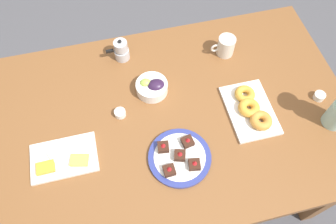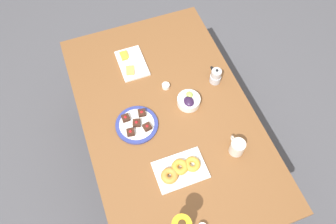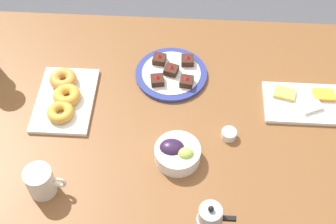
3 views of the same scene
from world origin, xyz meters
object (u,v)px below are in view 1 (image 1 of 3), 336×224
object	(u,v)px
dining_table	(168,126)
grape_bowl	(152,87)
jam_cup_honey	(120,113)
jam_cup_berry	(319,96)
dessert_plate	(178,157)
coffee_mug	(226,46)
croissant_platter	(251,109)
moka_pot	(121,51)
cheese_platter	(64,158)

from	to	relation	value
dining_table	grape_bowl	distance (m)	0.19
jam_cup_honey	jam_cup_berry	bearing A→B (deg)	171.95
dessert_plate	jam_cup_honey	bearing A→B (deg)	-52.87
coffee_mug	jam_cup_honey	size ratio (longest dim) A/B	2.41
dining_table	jam_cup_honey	size ratio (longest dim) A/B	33.33
dining_table	jam_cup_berry	size ratio (longest dim) A/B	33.33
croissant_platter	jam_cup_honey	size ratio (longest dim) A/B	5.83
croissant_platter	jam_cup_honey	world-z (taller)	croissant_platter
dining_table	jam_cup_honey	world-z (taller)	jam_cup_honey
coffee_mug	moka_pot	bearing A→B (deg)	-10.39
dessert_plate	croissant_platter	bearing A→B (deg)	-159.04
jam_cup_berry	cheese_platter	bearing A→B (deg)	1.32
croissant_platter	moka_pot	size ratio (longest dim) A/B	2.35
grape_bowl	jam_cup_berry	xyz separation A→B (m)	(-0.70, 0.21, -0.01)
jam_cup_honey	croissant_platter	bearing A→B (deg)	167.96
jam_cup_honey	moka_pot	bearing A→B (deg)	-101.34
dining_table	cheese_platter	size ratio (longest dim) A/B	6.15
dessert_plate	moka_pot	size ratio (longest dim) A/B	2.11
cheese_platter	moka_pot	size ratio (longest dim) A/B	2.18
dessert_plate	moka_pot	xyz separation A→B (m)	(0.13, -0.56, 0.04)
coffee_mug	grape_bowl	xyz separation A→B (m)	(0.38, 0.13, -0.02)
dining_table	jam_cup_berry	distance (m)	0.68
grape_bowl	cheese_platter	distance (m)	0.48
dining_table	grape_bowl	bearing A→B (deg)	-76.26
jam_cup_honey	dessert_plate	bearing A→B (deg)	127.13
grape_bowl	dessert_plate	size ratio (longest dim) A/B	0.56
dessert_plate	grape_bowl	bearing A→B (deg)	-84.81
croissant_platter	dessert_plate	distance (m)	0.38
coffee_mug	croissant_platter	distance (m)	0.34
coffee_mug	moka_pot	size ratio (longest dim) A/B	0.97
grape_bowl	cheese_platter	bearing A→B (deg)	29.96
jam_cup_berry	dessert_plate	size ratio (longest dim) A/B	0.19
moka_pot	cheese_platter	bearing A→B (deg)	55.53
coffee_mug	jam_cup_honey	xyz separation A→B (m)	(0.54, 0.22, -0.03)
croissant_platter	dessert_plate	xyz separation A→B (m)	(0.35, 0.14, -0.01)
jam_cup_berry	moka_pot	bearing A→B (deg)	-28.30
dessert_plate	dining_table	bearing A→B (deg)	-91.44
grape_bowl	jam_cup_honey	xyz separation A→B (m)	(0.16, 0.09, -0.01)
moka_pot	jam_cup_berry	bearing A→B (deg)	151.70
grape_bowl	moka_pot	distance (m)	0.24
croissant_platter	jam_cup_honey	xyz separation A→B (m)	(0.55, -0.12, -0.00)
grape_bowl	jam_cup_honey	distance (m)	0.18
dining_table	grape_bowl	size ratio (longest dim) A/B	11.41
jam_cup_honey	jam_cup_berry	world-z (taller)	same
coffee_mug	jam_cup_berry	bearing A→B (deg)	133.08
dining_table	jam_cup_berry	bearing A→B (deg)	174.46
coffee_mug	moka_pot	distance (m)	0.49
grape_bowl	cheese_platter	size ratio (longest dim) A/B	0.54
dessert_plate	coffee_mug	bearing A→B (deg)	-126.56
coffee_mug	grape_bowl	distance (m)	0.40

